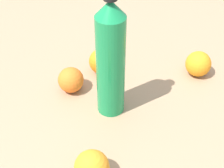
% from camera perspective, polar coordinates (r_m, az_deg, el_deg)
% --- Properties ---
extents(ground_plane, '(2.40, 2.40, 0.00)m').
position_cam_1_polar(ground_plane, '(0.79, -2.15, -5.60)').
color(ground_plane, '#9E7F60').
extents(water_bottle, '(0.07, 0.07, 0.31)m').
position_cam_1_polar(water_bottle, '(0.71, -0.00, 4.11)').
color(water_bottle, '#198C4C').
rests_on(water_bottle, ground_plane).
extents(orange_0, '(0.07, 0.07, 0.07)m').
position_cam_1_polar(orange_0, '(0.65, -3.57, -14.36)').
color(orange_0, orange).
rests_on(orange_0, ground_plane).
extents(orange_1, '(0.07, 0.07, 0.07)m').
position_cam_1_polar(orange_1, '(0.84, -7.24, 0.72)').
color(orange_1, orange).
rests_on(orange_1, ground_plane).
extents(orange_2, '(0.07, 0.07, 0.07)m').
position_cam_1_polar(orange_2, '(0.90, -1.82, 4.00)').
color(orange_2, orange).
rests_on(orange_2, ground_plane).
extents(orange_3, '(0.07, 0.07, 0.07)m').
position_cam_1_polar(orange_3, '(0.92, 14.89, 3.44)').
color(orange_3, orange).
rests_on(orange_3, ground_plane).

